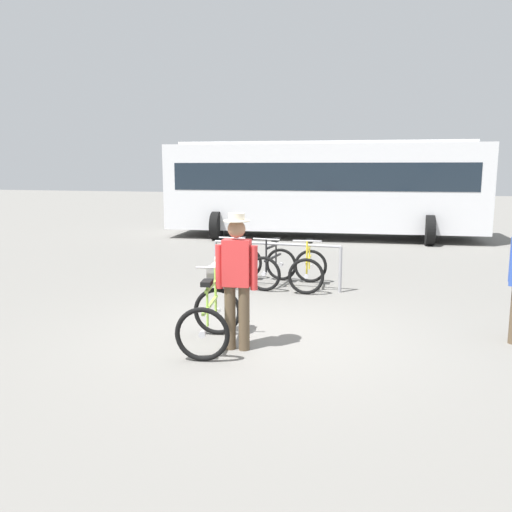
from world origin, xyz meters
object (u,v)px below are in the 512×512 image
(racked_bike_orange, at_px, (239,265))
(racked_bike_yellow, at_px, (308,269))
(racked_bike_black, at_px, (273,267))
(person_with_featured_bike, at_px, (237,276))
(bus_distant, at_px, (323,184))
(featured_bicycle, at_px, (212,308))

(racked_bike_orange, relative_size, racked_bike_yellow, 0.97)
(racked_bike_black, distance_m, person_with_featured_bike, 3.75)
(racked_bike_black, bearing_deg, bus_distant, 90.85)
(featured_bicycle, bearing_deg, person_with_featured_bike, -17.55)
(racked_bike_orange, bearing_deg, racked_bike_yellow, -2.18)
(featured_bicycle, relative_size, bus_distant, 0.12)
(racked_bike_orange, bearing_deg, racked_bike_black, -2.18)
(racked_bike_orange, xyz_separation_m, featured_bicycle, (0.73, -3.59, 0.12))
(racked_bike_orange, xyz_separation_m, person_with_featured_bike, (1.10, -3.71, 0.58))
(racked_bike_orange, height_order, racked_bike_black, same)
(racked_bike_orange, bearing_deg, bus_distant, 85.49)
(person_with_featured_bike, bearing_deg, racked_bike_black, 96.28)
(featured_bicycle, relative_size, person_with_featured_bike, 0.72)
(racked_bike_black, relative_size, bus_distant, 0.11)
(person_with_featured_bike, bearing_deg, featured_bicycle, 162.45)
(racked_bike_black, bearing_deg, racked_bike_yellow, -2.18)
(racked_bike_orange, relative_size, racked_bike_black, 0.97)
(racked_bike_orange, xyz_separation_m, bus_distant, (0.59, 7.45, 1.37))
(racked_bike_black, xyz_separation_m, bus_distant, (-0.11, 7.48, 1.37))
(racked_bike_orange, xyz_separation_m, racked_bike_black, (0.70, -0.03, 0.00))
(racked_bike_black, distance_m, featured_bicycle, 3.56)
(racked_bike_orange, distance_m, racked_bike_black, 0.70)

